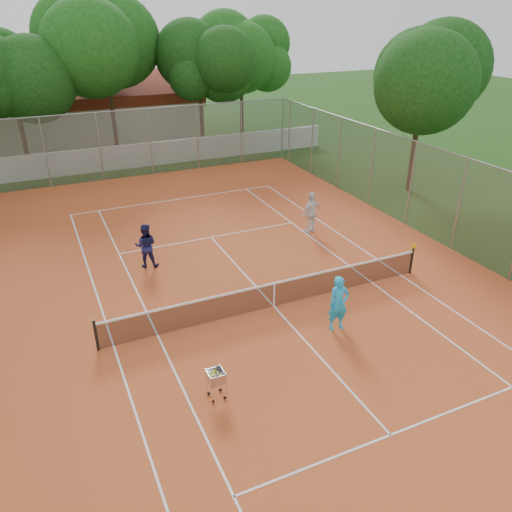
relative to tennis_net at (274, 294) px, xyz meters
name	(u,v)px	position (x,y,z in m)	size (l,w,h in m)	color
ground	(274,307)	(0.00, 0.00, -0.51)	(120.00, 120.00, 0.00)	#183B10
court_pad	(274,307)	(0.00, 0.00, -0.50)	(18.00, 34.00, 0.02)	#C15225
court_lines	(274,306)	(0.00, 0.00, -0.49)	(10.98, 23.78, 0.01)	white
tennis_net	(274,294)	(0.00, 0.00, 0.00)	(11.88, 0.10, 0.98)	black
perimeter_fence	(275,255)	(0.00, 0.00, 1.49)	(18.00, 34.00, 4.00)	slate
boundary_wall	(145,155)	(0.00, 19.00, 0.24)	(26.00, 0.30, 1.50)	silver
clubhouse	(88,109)	(-2.00, 29.00, 1.69)	(16.40, 9.00, 4.40)	beige
tropical_trees	(128,81)	(0.00, 22.00, 4.49)	(29.00, 19.00, 10.00)	#0D350D
player_near	(339,303)	(1.27, -2.00, 0.44)	(0.68, 0.44, 1.86)	#1CAFF2
player_far_left	(146,246)	(-3.26, 4.82, 0.41)	(0.88, 0.68, 1.81)	#1A1D4F
player_far_right	(311,213)	(4.39, 5.06, 0.47)	(1.13, 0.47, 1.92)	white
ball_hopper	(216,383)	(-3.38, -3.41, -0.02)	(0.45, 0.45, 0.93)	#B0B1B8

